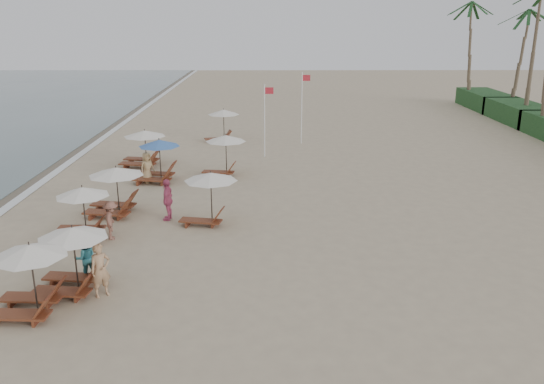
{
  "coord_description": "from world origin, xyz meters",
  "views": [
    {
      "loc": [
        0.8,
        -16.9,
        8.28
      ],
      "look_at": [
        1.0,
        5.57,
        1.3
      ],
      "focal_mm": 36.73,
      "sensor_mm": 36.0,
      "label": 1
    }
  ],
  "objects_px": {
    "beachgoer_mid_b": "(111,220)",
    "beachgoer_far_b": "(147,167)",
    "beachgoer_mid_a": "(86,258)",
    "beachgoer_far_a": "(168,200)",
    "inland_station_2": "(221,121)",
    "lounger_station_1": "(69,258)",
    "lounger_station_2": "(79,214)",
    "inland_station_1": "(223,149)",
    "beachgoer_near": "(100,270)",
    "lounger_station_5": "(141,148)",
    "lounger_station_4": "(155,162)",
    "lounger_station_0": "(26,279)",
    "flag_pole_near": "(265,117)",
    "inland_station_0": "(207,191)",
    "lounger_station_3": "(112,190)"
  },
  "relations": [
    {
      "from": "lounger_station_0",
      "to": "inland_station_1",
      "type": "xyz_separation_m",
      "value": [
        4.56,
        15.25,
        0.38
      ]
    },
    {
      "from": "lounger_station_1",
      "to": "lounger_station_2",
      "type": "distance_m",
      "value": 4.54
    },
    {
      "from": "lounger_station_3",
      "to": "inland_station_2",
      "type": "relative_size",
      "value": 1.05
    },
    {
      "from": "beachgoer_mid_b",
      "to": "beachgoer_far_b",
      "type": "distance_m",
      "value": 7.98
    },
    {
      "from": "lounger_station_4",
      "to": "beachgoer_near",
      "type": "relative_size",
      "value": 1.51
    },
    {
      "from": "beachgoer_far_a",
      "to": "beachgoer_far_b",
      "type": "xyz_separation_m",
      "value": [
        -2.08,
        5.78,
        -0.09
      ]
    },
    {
      "from": "inland_station_2",
      "to": "lounger_station_2",
      "type": "bearing_deg",
      "value": -102.55
    },
    {
      "from": "lounger_station_0",
      "to": "flag_pole_near",
      "type": "height_order",
      "value": "flag_pole_near"
    },
    {
      "from": "lounger_station_4",
      "to": "beachgoer_far_b",
      "type": "height_order",
      "value": "lounger_station_4"
    },
    {
      "from": "lounger_station_3",
      "to": "lounger_station_4",
      "type": "distance_m",
      "value": 5.33
    },
    {
      "from": "inland_station_2",
      "to": "flag_pole_near",
      "type": "height_order",
      "value": "flag_pole_near"
    },
    {
      "from": "lounger_station_5",
      "to": "lounger_station_4",
      "type": "bearing_deg",
      "value": -66.29
    },
    {
      "from": "lounger_station_2",
      "to": "flag_pole_near",
      "type": "xyz_separation_m",
      "value": [
        7.23,
        13.67,
        1.48
      ]
    },
    {
      "from": "inland_station_1",
      "to": "inland_station_2",
      "type": "height_order",
      "value": "same"
    },
    {
      "from": "lounger_station_2",
      "to": "lounger_station_3",
      "type": "distance_m",
      "value": 2.99
    },
    {
      "from": "lounger_station_3",
      "to": "flag_pole_near",
      "type": "height_order",
      "value": "flag_pole_near"
    },
    {
      "from": "inland_station_1",
      "to": "lounger_station_5",
      "type": "bearing_deg",
      "value": 157.69
    },
    {
      "from": "beachgoer_mid_b",
      "to": "lounger_station_1",
      "type": "bearing_deg",
      "value": 166.04
    },
    {
      "from": "lounger_station_2",
      "to": "lounger_station_3",
      "type": "xyz_separation_m",
      "value": [
        0.53,
        2.94,
        0.07
      ]
    },
    {
      "from": "lounger_station_1",
      "to": "beachgoer_far_b",
      "type": "bearing_deg",
      "value": 90.54
    },
    {
      "from": "lounger_station_5",
      "to": "inland_station_1",
      "type": "height_order",
      "value": "inland_station_1"
    },
    {
      "from": "lounger_station_2",
      "to": "inland_station_1",
      "type": "bearing_deg",
      "value": 62.41
    },
    {
      "from": "lounger_station_5",
      "to": "beachgoer_mid_b",
      "type": "distance_m",
      "value": 11.53
    },
    {
      "from": "lounger_station_0",
      "to": "lounger_station_5",
      "type": "height_order",
      "value": "lounger_station_0"
    },
    {
      "from": "lounger_station_4",
      "to": "flag_pole_near",
      "type": "xyz_separation_m",
      "value": [
        5.82,
        5.46,
        1.47
      ]
    },
    {
      "from": "lounger_station_3",
      "to": "lounger_station_5",
      "type": "height_order",
      "value": "lounger_station_3"
    },
    {
      "from": "inland_station_1",
      "to": "lounger_station_3",
      "type": "bearing_deg",
      "value": -124.11
    },
    {
      "from": "lounger_station_0",
      "to": "lounger_station_1",
      "type": "relative_size",
      "value": 0.99
    },
    {
      "from": "lounger_station_3",
      "to": "beachgoer_near",
      "type": "distance_m",
      "value": 7.85
    },
    {
      "from": "beachgoer_mid_a",
      "to": "beachgoer_far_a",
      "type": "distance_m",
      "value": 5.98
    },
    {
      "from": "inland_station_1",
      "to": "lounger_station_4",
      "type": "bearing_deg",
      "value": -160.68
    },
    {
      "from": "inland_station_2",
      "to": "lounger_station_0",
      "type": "bearing_deg",
      "value": -98.76
    },
    {
      "from": "lounger_station_2",
      "to": "lounger_station_4",
      "type": "xyz_separation_m",
      "value": [
        1.41,
        8.2,
        0.02
      ]
    },
    {
      "from": "inland_station_1",
      "to": "beachgoer_far_a",
      "type": "xyz_separation_m",
      "value": [
        -1.85,
        -7.23,
        -0.57
      ]
    },
    {
      "from": "lounger_station_4",
      "to": "beachgoer_near",
      "type": "height_order",
      "value": "lounger_station_4"
    },
    {
      "from": "lounger_station_4",
      "to": "inland_station_1",
      "type": "distance_m",
      "value": 3.76
    },
    {
      "from": "inland_station_2",
      "to": "beachgoer_mid_a",
      "type": "bearing_deg",
      "value": -97.21
    },
    {
      "from": "inland_station_1",
      "to": "inland_station_0",
      "type": "bearing_deg",
      "value": -90.6
    },
    {
      "from": "beachgoer_far_a",
      "to": "lounger_station_4",
      "type": "bearing_deg",
      "value": -159.07
    },
    {
      "from": "inland_station_1",
      "to": "beachgoer_mid_a",
      "type": "relative_size",
      "value": 1.7
    },
    {
      "from": "lounger_station_1",
      "to": "beachgoer_near",
      "type": "xyz_separation_m",
      "value": [
        1.06,
        -0.32,
        -0.25
      ]
    },
    {
      "from": "inland_station_1",
      "to": "beachgoer_near",
      "type": "xyz_separation_m",
      "value": [
        -2.75,
        -14.16,
        -0.61
      ]
    },
    {
      "from": "lounger_station_5",
      "to": "lounger_station_1",
      "type": "bearing_deg",
      "value": -85.86
    },
    {
      "from": "lounger_station_2",
      "to": "inland_station_0",
      "type": "relative_size",
      "value": 0.95
    },
    {
      "from": "beachgoer_near",
      "to": "inland_station_2",
      "type": "bearing_deg",
      "value": 48.01
    },
    {
      "from": "lounger_station_3",
      "to": "inland_station_0",
      "type": "height_order",
      "value": "inland_station_0"
    },
    {
      "from": "lounger_station_1",
      "to": "flag_pole_near",
      "type": "relative_size",
      "value": 0.54
    },
    {
      "from": "lounger_station_5",
      "to": "beachgoer_far_a",
      "type": "relative_size",
      "value": 1.54
    },
    {
      "from": "lounger_station_4",
      "to": "inland_station_0",
      "type": "bearing_deg",
      "value": -62.34
    },
    {
      "from": "inland_station_0",
      "to": "beachgoer_mid_a",
      "type": "height_order",
      "value": "inland_station_0"
    }
  ]
}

